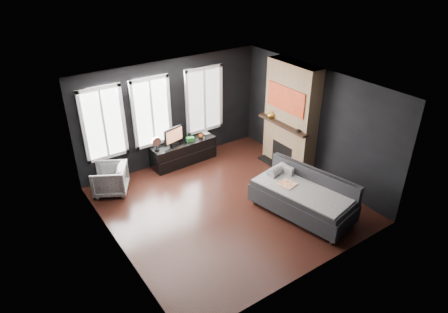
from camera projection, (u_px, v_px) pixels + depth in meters
floor at (228, 204)px, 8.89m from camera, size 5.00×5.00×0.00m
ceiling at (229, 88)px, 7.59m from camera, size 5.00×5.00×0.00m
wall_back at (171, 113)px, 10.05m from camera, size 5.00×0.02×2.70m
wall_left at (112, 189)px, 7.00m from camera, size 0.02×5.00×2.70m
wall_right at (314, 123)px, 9.48m from camera, size 0.02×5.00×2.70m
windows at (152, 76)px, 9.30m from camera, size 4.00×0.16×1.76m
fireplace at (291, 117)px, 9.82m from camera, size 0.70×1.62×2.70m
sofa at (302, 196)px, 8.37m from camera, size 1.52×2.35×0.93m
stripe_pillow at (286, 173)px, 8.78m from camera, size 0.14×0.36×0.35m
armchair at (110, 178)px, 9.15m from camera, size 0.96×0.98×0.75m
media_console at (183, 152)px, 10.44m from camera, size 1.75×0.60×0.60m
monitor at (174, 135)px, 10.01m from camera, size 0.63×0.29×0.55m
desk_fan at (156, 143)px, 9.81m from camera, size 0.26×0.26×0.36m
mug at (201, 135)px, 10.49m from camera, size 0.12×0.10×0.12m
book at (203, 130)px, 10.66m from camera, size 0.15×0.03×0.21m
storage_box at (190, 139)px, 10.31m from camera, size 0.22×0.16×0.11m
mantel_vase at (271, 114)px, 10.03m from camera, size 0.24×0.24×0.18m
mantel_clock at (299, 131)px, 9.34m from camera, size 0.13×0.13×0.04m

